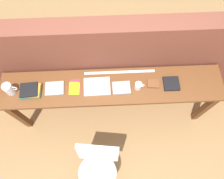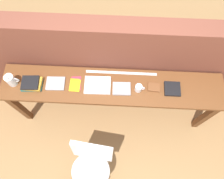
# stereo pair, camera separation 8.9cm
# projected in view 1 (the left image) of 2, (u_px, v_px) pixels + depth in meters

# --- Properties ---
(ground_plane) EXTENTS (40.00, 40.00, 0.00)m
(ground_plane) POSITION_uv_depth(u_px,v_px,m) (113.00, 130.00, 3.12)
(ground_plane) COLOR #9E7547
(brick_wall_back) EXTENTS (6.00, 0.20, 1.51)m
(brick_wall_back) POSITION_uv_depth(u_px,v_px,m) (111.00, 65.00, 2.68)
(brick_wall_back) COLOR brown
(brick_wall_back) RESTS_ON ground
(sideboard) EXTENTS (2.50, 0.44, 0.88)m
(sideboard) POSITION_uv_depth(u_px,v_px,m) (112.00, 91.00, 2.56)
(sideboard) COLOR brown
(sideboard) RESTS_ON ground
(chair_white_moulded) EXTENTS (0.49, 0.50, 0.89)m
(chair_white_moulded) POSITION_uv_depth(u_px,v_px,m) (98.00, 166.00, 2.43)
(chair_white_moulded) COLOR white
(chair_white_moulded) RESTS_ON ground
(pitcher_white) EXTENTS (0.14, 0.10, 0.18)m
(pitcher_white) POSITION_uv_depth(u_px,v_px,m) (9.00, 89.00, 2.33)
(pitcher_white) COLOR white
(pitcher_white) RESTS_ON sideboard
(book_stack_leftmost) EXTENTS (0.23, 0.18, 0.08)m
(book_stack_leftmost) POSITION_uv_depth(u_px,v_px,m) (30.00, 91.00, 2.36)
(book_stack_leftmost) COLOR #19757A
(book_stack_leftmost) RESTS_ON sideboard
(magazine_cycling) EXTENTS (0.21, 0.17, 0.02)m
(magazine_cycling) POSITION_uv_depth(u_px,v_px,m) (55.00, 88.00, 2.41)
(magazine_cycling) COLOR #9E9EA3
(magazine_cycling) RESTS_ON sideboard
(pamphlet_pile_colourful) EXTENTS (0.13, 0.19, 0.01)m
(pamphlet_pile_colourful) POSITION_uv_depth(u_px,v_px,m) (74.00, 88.00, 2.42)
(pamphlet_pile_colourful) COLOR #E5334C
(pamphlet_pile_colourful) RESTS_ON sideboard
(book_open_centre) EXTENTS (0.29, 0.22, 0.02)m
(book_open_centre) POSITION_uv_depth(u_px,v_px,m) (97.00, 86.00, 2.41)
(book_open_centre) COLOR white
(book_open_centre) RESTS_ON sideboard
(book_grey_hardcover) EXTENTS (0.20, 0.16, 0.03)m
(book_grey_hardcover) POSITION_uv_depth(u_px,v_px,m) (121.00, 88.00, 2.40)
(book_grey_hardcover) COLOR #9E9EA3
(book_grey_hardcover) RESTS_ON sideboard
(mug) EXTENTS (0.11, 0.08, 0.09)m
(mug) POSITION_uv_depth(u_px,v_px,m) (138.00, 86.00, 2.38)
(mug) COLOR white
(mug) RESTS_ON sideboard
(leather_journal_brown) EXTENTS (0.14, 0.11, 0.02)m
(leather_journal_brown) POSITION_uv_depth(u_px,v_px,m) (153.00, 84.00, 2.43)
(leather_journal_brown) COLOR brown
(leather_journal_brown) RESTS_ON sideboard
(book_repair_rightmost) EXTENTS (0.17, 0.17, 0.03)m
(book_repair_rightmost) POSITION_uv_depth(u_px,v_px,m) (171.00, 84.00, 2.42)
(book_repair_rightmost) COLOR black
(book_repair_rightmost) RESTS_ON sideboard
(ruler_metal_back_edge) EXTENTS (0.81, 0.03, 0.00)m
(ruler_metal_back_edge) POSITION_uv_depth(u_px,v_px,m) (120.00, 72.00, 2.49)
(ruler_metal_back_edge) COLOR silver
(ruler_metal_back_edge) RESTS_ON sideboard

